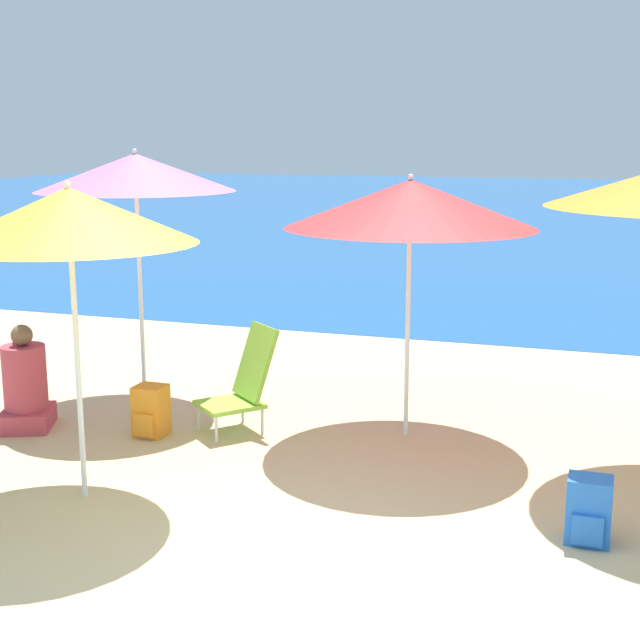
{
  "coord_description": "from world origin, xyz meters",
  "views": [
    {
      "loc": [
        1.67,
        -3.97,
        2.35
      ],
      "look_at": [
        -0.38,
        2.16,
        1.0
      ],
      "focal_mm": 50.0,
      "sensor_mm": 36.0,
      "label": 1
    }
  ],
  "objects_px": {
    "beach_umbrella_pink": "(135,173)",
    "beach_umbrella_yellow": "(69,216)",
    "beach_chair_lime": "(244,381)",
    "beach_umbrella_red": "(410,204)",
    "backpack_orange": "(151,411)",
    "person_seated_near": "(25,387)",
    "backpack_blue": "(589,511)"
  },
  "relations": [
    {
      "from": "person_seated_near",
      "to": "backpack_blue",
      "type": "height_order",
      "value": "person_seated_near"
    },
    {
      "from": "beach_umbrella_yellow",
      "to": "beach_chair_lime",
      "type": "distance_m",
      "value": 2.19
    },
    {
      "from": "beach_umbrella_pink",
      "to": "beach_chair_lime",
      "type": "distance_m",
      "value": 2.06
    },
    {
      "from": "beach_umbrella_yellow",
      "to": "person_seated_near",
      "type": "xyz_separation_m",
      "value": [
        -1.23,
        1.07,
        -1.51
      ]
    },
    {
      "from": "beach_umbrella_yellow",
      "to": "backpack_blue",
      "type": "relative_size",
      "value": 5.21
    },
    {
      "from": "backpack_blue",
      "to": "beach_umbrella_red",
      "type": "bearing_deg",
      "value": 133.45
    },
    {
      "from": "beach_umbrella_red",
      "to": "beach_umbrella_pink",
      "type": "bearing_deg",
      "value": 175.72
    },
    {
      "from": "beach_umbrella_red",
      "to": "backpack_orange",
      "type": "height_order",
      "value": "beach_umbrella_red"
    },
    {
      "from": "beach_umbrella_yellow",
      "to": "beach_chair_lime",
      "type": "relative_size",
      "value": 2.44
    },
    {
      "from": "beach_umbrella_pink",
      "to": "beach_umbrella_yellow",
      "type": "bearing_deg",
      "value": -70.9
    },
    {
      "from": "beach_umbrella_yellow",
      "to": "beach_chair_lime",
      "type": "xyz_separation_m",
      "value": [
        0.47,
        1.58,
        -1.45
      ]
    },
    {
      "from": "person_seated_near",
      "to": "backpack_orange",
      "type": "distance_m",
      "value": 1.07
    },
    {
      "from": "beach_chair_lime",
      "to": "beach_umbrella_red",
      "type": "bearing_deg",
      "value": 53.93
    },
    {
      "from": "beach_umbrella_yellow",
      "to": "person_seated_near",
      "type": "height_order",
      "value": "beach_umbrella_yellow"
    },
    {
      "from": "beach_chair_lime",
      "to": "person_seated_near",
      "type": "bearing_deg",
      "value": -122.41
    },
    {
      "from": "beach_chair_lime",
      "to": "backpack_orange",
      "type": "distance_m",
      "value": 0.77
    },
    {
      "from": "beach_chair_lime",
      "to": "backpack_blue",
      "type": "distance_m",
      "value": 2.99
    },
    {
      "from": "backpack_blue",
      "to": "beach_umbrella_pink",
      "type": "bearing_deg",
      "value": 156.3
    },
    {
      "from": "beach_umbrella_pink",
      "to": "person_seated_near",
      "type": "height_order",
      "value": "beach_umbrella_pink"
    },
    {
      "from": "beach_umbrella_yellow",
      "to": "beach_chair_lime",
      "type": "bearing_deg",
      "value": 73.46
    },
    {
      "from": "beach_umbrella_red",
      "to": "backpack_blue",
      "type": "height_order",
      "value": "beach_umbrella_red"
    },
    {
      "from": "beach_umbrella_yellow",
      "to": "person_seated_near",
      "type": "relative_size",
      "value": 2.4
    },
    {
      "from": "beach_umbrella_red",
      "to": "backpack_orange",
      "type": "distance_m",
      "value": 2.6
    },
    {
      "from": "backpack_orange",
      "to": "beach_umbrella_red",
      "type": "bearing_deg",
      "value": 19.08
    },
    {
      "from": "person_seated_near",
      "to": "backpack_orange",
      "type": "relative_size",
      "value": 2.1
    },
    {
      "from": "backpack_blue",
      "to": "beach_chair_lime",
      "type": "bearing_deg",
      "value": 155.6
    },
    {
      "from": "beach_umbrella_pink",
      "to": "backpack_orange",
      "type": "height_order",
      "value": "beach_umbrella_pink"
    },
    {
      "from": "beach_umbrella_pink",
      "to": "beach_chair_lime",
      "type": "bearing_deg",
      "value": -22.08
    },
    {
      "from": "beach_umbrella_yellow",
      "to": "backpack_orange",
      "type": "height_order",
      "value": "beach_umbrella_yellow"
    },
    {
      "from": "beach_chair_lime",
      "to": "backpack_orange",
      "type": "height_order",
      "value": "beach_chair_lime"
    },
    {
      "from": "beach_umbrella_yellow",
      "to": "beach_chair_lime",
      "type": "height_order",
      "value": "beach_umbrella_yellow"
    },
    {
      "from": "backpack_blue",
      "to": "backpack_orange",
      "type": "bearing_deg",
      "value": 165.55
    }
  ]
}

